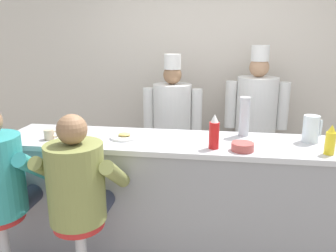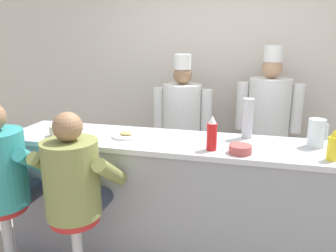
# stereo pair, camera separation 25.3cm
# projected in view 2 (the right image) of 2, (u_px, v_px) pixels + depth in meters

# --- Properties ---
(wall_back) EXTENTS (10.00, 0.06, 2.70)m
(wall_back) POSITION_uv_depth(u_px,v_px,m) (220.00, 78.00, 3.87)
(wall_back) COLOR beige
(wall_back) RESTS_ON ground_plane
(diner_counter) EXTENTS (3.17, 0.62, 1.03)m
(diner_counter) POSITION_uv_depth(u_px,v_px,m) (197.00, 202.00, 2.67)
(diner_counter) COLOR gray
(diner_counter) RESTS_ON ground_plane
(ketchup_bottle_red) EXTENTS (0.07, 0.07, 0.26)m
(ketchup_bottle_red) POSITION_uv_depth(u_px,v_px,m) (212.00, 134.00, 2.32)
(ketchup_bottle_red) COLOR red
(ketchup_bottle_red) RESTS_ON diner_counter
(mustard_bottle_yellow) EXTENTS (0.07, 0.07, 0.21)m
(mustard_bottle_yellow) POSITION_uv_depth(u_px,v_px,m) (333.00, 146.00, 2.13)
(mustard_bottle_yellow) COLOR yellow
(mustard_bottle_yellow) RESTS_ON diner_counter
(water_pitcher_clear) EXTENTS (0.14, 0.12, 0.21)m
(water_pitcher_clear) POSITION_uv_depth(u_px,v_px,m) (316.00, 133.00, 2.40)
(water_pitcher_clear) COLOR silver
(water_pitcher_clear) RESTS_ON diner_counter
(breakfast_plate) EXTENTS (0.23, 0.23, 0.05)m
(breakfast_plate) POSITION_uv_depth(u_px,v_px,m) (126.00, 135.00, 2.66)
(breakfast_plate) COLOR white
(breakfast_plate) RESTS_ON diner_counter
(cereal_bowl) EXTENTS (0.16, 0.16, 0.06)m
(cereal_bowl) POSITION_uv_depth(u_px,v_px,m) (240.00, 149.00, 2.28)
(cereal_bowl) COLOR #B24C47
(cereal_bowl) RESTS_ON diner_counter
(coffee_mug_tan) EXTENTS (0.12, 0.08, 0.08)m
(coffee_mug_tan) POSITION_uv_depth(u_px,v_px,m) (55.00, 131.00, 2.68)
(coffee_mug_tan) COLOR beige
(coffee_mug_tan) RESTS_ON diner_counter
(cup_stack_steel) EXTENTS (0.09, 0.09, 0.32)m
(cup_stack_steel) POSITION_uv_depth(u_px,v_px,m) (248.00, 118.00, 2.60)
(cup_stack_steel) COLOR #B7BABF
(cup_stack_steel) RESTS_ON diner_counter
(diner_seated_teal) EXTENTS (0.60, 0.59, 1.39)m
(diner_seated_teal) POSITION_uv_depth(u_px,v_px,m) (2.00, 173.00, 2.38)
(diner_seated_teal) COLOR #B2B5BA
(diner_seated_teal) RESTS_ON ground_plane
(diner_seated_olive) EXTENTS (0.57, 0.56, 1.35)m
(diner_seated_olive) POSITION_uv_depth(u_px,v_px,m) (75.00, 184.00, 2.24)
(diner_seated_olive) COLOR #B2B5BA
(diner_seated_olive) RESTS_ON ground_plane
(cook_in_whites_near) EXTENTS (0.64, 0.41, 1.65)m
(cook_in_whites_near) POSITION_uv_depth(u_px,v_px,m) (182.00, 123.00, 3.59)
(cook_in_whites_near) COLOR #232328
(cook_in_whites_near) RESTS_ON ground_plane
(cook_in_whites_far) EXTENTS (0.68, 0.44, 1.74)m
(cook_in_whites_far) POSITION_uv_depth(u_px,v_px,m) (268.00, 121.00, 3.50)
(cook_in_whites_far) COLOR #232328
(cook_in_whites_far) RESTS_ON ground_plane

